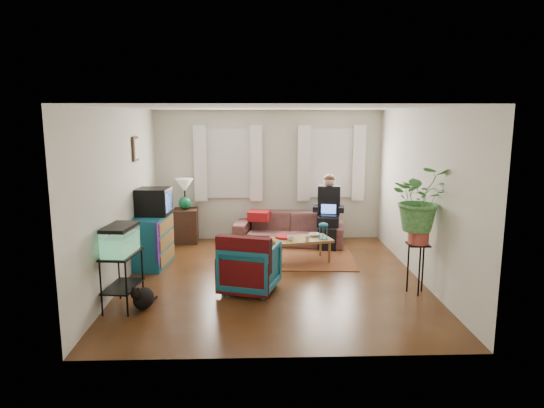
{
  "coord_description": "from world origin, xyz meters",
  "views": [
    {
      "loc": [
        -0.25,
        -7.18,
        2.49
      ],
      "look_at": [
        0.0,
        0.4,
        1.1
      ],
      "focal_mm": 32.0,
      "sensor_mm": 36.0,
      "label": 1
    }
  ],
  "objects_px": {
    "armchair": "(250,265)",
    "sofa": "(289,223)",
    "plant_stand": "(417,269)",
    "coffee_table": "(301,250)",
    "side_table": "(186,226)",
    "aquarium_stand": "(123,281)",
    "dresser": "(153,241)"
  },
  "relations": [
    {
      "from": "side_table",
      "to": "armchair",
      "type": "xyz_separation_m",
      "value": [
        1.31,
        -2.75,
        0.05
      ]
    },
    {
      "from": "sofa",
      "to": "armchair",
      "type": "height_order",
      "value": "sofa"
    },
    {
      "from": "sofa",
      "to": "plant_stand",
      "type": "height_order",
      "value": "sofa"
    },
    {
      "from": "sofa",
      "to": "plant_stand",
      "type": "bearing_deg",
      "value": -48.49
    },
    {
      "from": "plant_stand",
      "to": "dresser",
      "type": "bearing_deg",
      "value": 160.16
    },
    {
      "from": "dresser",
      "to": "plant_stand",
      "type": "bearing_deg",
      "value": -14.62
    },
    {
      "from": "armchair",
      "to": "side_table",
      "type": "bearing_deg",
      "value": -47.04
    },
    {
      "from": "sofa",
      "to": "aquarium_stand",
      "type": "distance_m",
      "value": 3.95
    },
    {
      "from": "coffee_table",
      "to": "plant_stand",
      "type": "distance_m",
      "value": 2.16
    },
    {
      "from": "sofa",
      "to": "side_table",
      "type": "height_order",
      "value": "sofa"
    },
    {
      "from": "sofa",
      "to": "side_table",
      "type": "distance_m",
      "value": 2.05
    },
    {
      "from": "dresser",
      "to": "coffee_table",
      "type": "bearing_deg",
      "value": 7.76
    },
    {
      "from": "armchair",
      "to": "sofa",
      "type": "bearing_deg",
      "value": -88.54
    },
    {
      "from": "plant_stand",
      "to": "sofa",
      "type": "bearing_deg",
      "value": 120.41
    },
    {
      "from": "dresser",
      "to": "aquarium_stand",
      "type": "distance_m",
      "value": 1.84
    },
    {
      "from": "dresser",
      "to": "aquarium_stand",
      "type": "height_order",
      "value": "dresser"
    },
    {
      "from": "dresser",
      "to": "coffee_table",
      "type": "relative_size",
      "value": 0.94
    },
    {
      "from": "side_table",
      "to": "coffee_table",
      "type": "height_order",
      "value": "side_table"
    },
    {
      "from": "dresser",
      "to": "sofa",
      "type": "bearing_deg",
      "value": 33.91
    },
    {
      "from": "sofa",
      "to": "coffee_table",
      "type": "distance_m",
      "value": 1.22
    },
    {
      "from": "sofa",
      "to": "dresser",
      "type": "xyz_separation_m",
      "value": [
        -2.38,
        -1.3,
        0.01
      ]
    },
    {
      "from": "dresser",
      "to": "armchair",
      "type": "bearing_deg",
      "value": -32.23
    },
    {
      "from": "coffee_table",
      "to": "side_table",
      "type": "bearing_deg",
      "value": 133.68
    },
    {
      "from": "coffee_table",
      "to": "sofa",
      "type": "bearing_deg",
      "value": 82.06
    },
    {
      "from": "dresser",
      "to": "coffee_table",
      "type": "height_order",
      "value": "dresser"
    },
    {
      "from": "sofa",
      "to": "plant_stand",
      "type": "distance_m",
      "value": 3.19
    },
    {
      "from": "side_table",
      "to": "dresser",
      "type": "distance_m",
      "value": 1.53
    },
    {
      "from": "sofa",
      "to": "aquarium_stand",
      "type": "bearing_deg",
      "value": -116.23
    },
    {
      "from": "coffee_table",
      "to": "plant_stand",
      "type": "bearing_deg",
      "value": -60.23
    },
    {
      "from": "aquarium_stand",
      "to": "plant_stand",
      "type": "bearing_deg",
      "value": 12.19
    },
    {
      "from": "sofa",
      "to": "dresser",
      "type": "height_order",
      "value": "dresser"
    },
    {
      "from": "aquarium_stand",
      "to": "plant_stand",
      "type": "distance_m",
      "value": 4.03
    }
  ]
}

